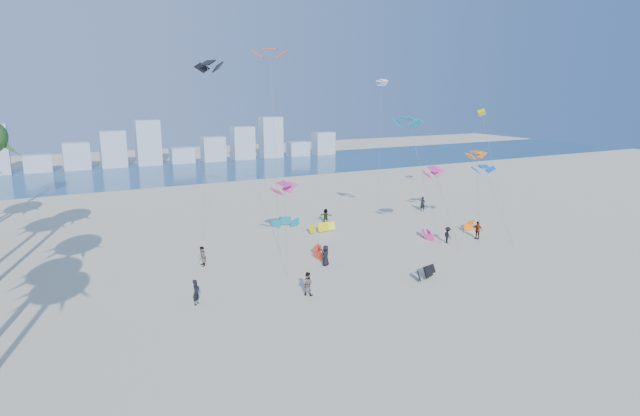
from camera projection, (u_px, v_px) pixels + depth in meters
name	position (u px, v px, depth m)	size (l,w,h in m)	color
ground	(409.00, 351.00, 28.76)	(220.00, 220.00, 0.00)	beige
ocean	(152.00, 173.00, 90.95)	(220.00, 220.00, 0.00)	navy
kitesurfer_near	(196.00, 292.00, 34.91)	(0.62, 0.41, 1.71)	black
kitesurfer_mid	(307.00, 284.00, 36.48)	(0.81, 0.63, 1.67)	gray
kitesurfers_far	(365.00, 232.00, 49.97)	(28.88, 13.36, 1.71)	black
grounded_kites	(360.00, 236.00, 49.97)	(20.09, 21.24, 0.94)	red
flying_kites	(355.00, 110.00, 51.34)	(34.66, 23.21, 18.07)	#EB348D
distant_skyline	(134.00, 149.00, 98.37)	(85.00, 3.00, 8.40)	#9EADBF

